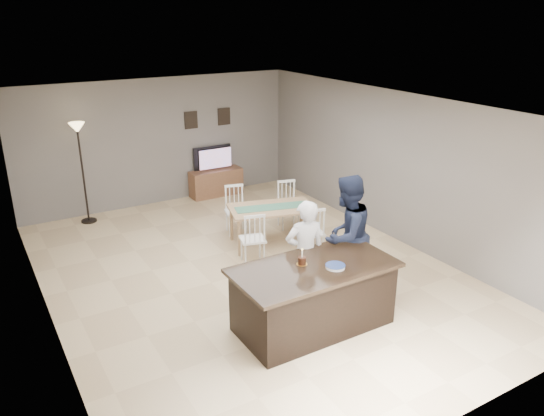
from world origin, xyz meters
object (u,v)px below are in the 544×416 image
kitchen_island (313,296)px  tv_console (216,183)px  woman (305,254)px  floor_lamp (79,146)px  birthday_cake (302,261)px  plate_stack (335,266)px  television (214,158)px  man (346,235)px  dining_table (272,214)px

kitchen_island → tv_console: (1.20, 5.57, -0.15)m
kitchen_island → woman: 0.69m
kitchen_island → floor_lamp: size_ratio=1.07×
birthday_cake → plate_stack: (0.31, -0.30, -0.03)m
birthday_cake → floor_lamp: floor_lamp is taller
birthday_cake → floor_lamp: bearing=106.9°
plate_stack → kitchen_island: bearing=138.5°
tv_console → woman: bearing=-100.9°
television → man: 5.10m
plate_stack → woman: bearing=87.8°
woman → plate_stack: size_ratio=6.17×
kitchen_island → tv_console: 5.70m
television → woman: size_ratio=0.58×
woman → plate_stack: (-0.03, -0.73, 0.13)m
woman → man: (0.72, 0.00, 0.12)m
television → woman: woman is taller
floor_lamp → birthday_cake: bearing=-73.1°
birthday_cake → kitchen_island: bearing=-48.9°
tv_console → plate_stack: bearing=-99.9°
television → birthday_cake: size_ratio=4.08×
floor_lamp → television: bearing=4.5°
television → man: man is taller
kitchen_island → floor_lamp: bearing=107.6°
television → floor_lamp: size_ratio=0.45×
man → television: bearing=-110.3°
woman → man: size_ratio=0.87×
kitchen_island → birthday_cake: (-0.11, 0.13, 0.50)m
tv_console → television: size_ratio=1.31×
birthday_cake → floor_lamp: (-1.60, 5.28, 0.61)m
kitchen_island → birthday_cake: birthday_cake is taller
woman → dining_table: bearing=-93.7°
tv_console → man: size_ratio=0.66×
birthday_cake → plate_stack: bearing=-44.4°
television → plate_stack: 5.90m
kitchen_island → dining_table: dining_table is taller
woman → dining_table: 2.17m
woman → birthday_cake: size_ratio=7.09×
plate_stack → dining_table: (0.71, 2.78, -0.34)m
man → floor_lamp: size_ratio=0.91×
man → plate_stack: (-0.75, -0.73, 0.01)m
dining_table → floor_lamp: (-2.62, 2.81, 0.98)m
man → dining_table: (-0.04, 2.05, -0.33)m
kitchen_island → television: 5.78m
woman → birthday_cake: (-0.34, -0.42, 0.16)m
kitchen_island → dining_table: 2.76m
television → woman: bearing=79.2°
woman → floor_lamp: bearing=-53.5°
kitchen_island → plate_stack: size_ratio=8.36×
kitchen_island → plate_stack: plate_stack is taller
dining_table → kitchen_island: bearing=-94.0°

